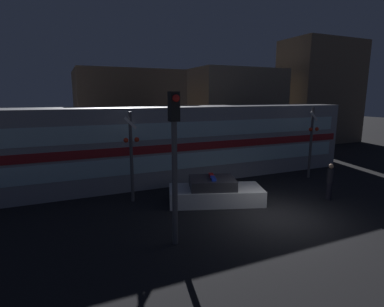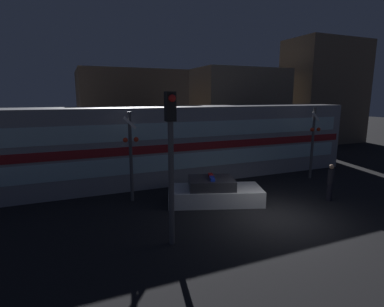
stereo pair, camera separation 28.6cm
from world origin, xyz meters
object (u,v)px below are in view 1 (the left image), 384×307
pedestrian (330,181)px  traffic_light_corner (175,153)px  police_car (215,192)px  train (173,143)px  crossing_signal_near (311,140)px

pedestrian → traffic_light_corner: size_ratio=0.35×
police_car → traffic_light_corner: traffic_light_corner is taller
train → crossing_signal_near: bearing=-22.2°
police_car → crossing_signal_near: crossing_signal_near is taller
crossing_signal_near → pedestrian: bearing=-122.2°
crossing_signal_near → traffic_light_corner: 11.20m
pedestrian → traffic_light_corner: traffic_light_corner is taller
police_car → crossing_signal_near: (7.20, 1.49, 1.80)m
pedestrian → police_car: bearing=159.9°
police_car → pedestrian: size_ratio=2.63×
police_car → pedestrian: bearing=-1.0°
train → pedestrian: size_ratio=13.04×
police_car → crossing_signal_near: 7.57m
train → pedestrian: train is taller
train → pedestrian: (5.41, -6.41, -1.23)m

